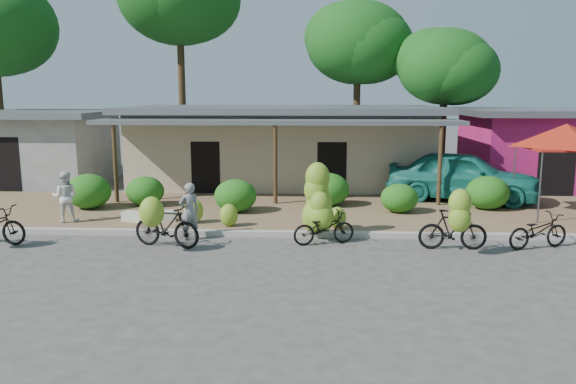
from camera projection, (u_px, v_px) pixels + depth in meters
name	position (u px, v px, depth m)	size (l,w,h in m)	color
ground	(258.00, 257.00, 13.53)	(100.00, 100.00, 0.00)	#423F3D
sidewalk	(273.00, 212.00, 18.44)	(60.00, 6.00, 0.12)	olive
curb	(265.00, 234.00, 15.49)	(60.00, 0.25, 0.15)	#A8A399
shop_main	(283.00, 145.00, 23.99)	(13.00, 8.50, 3.35)	#C4AE94
shop_pink	(532.00, 147.00, 23.56)	(6.00, 6.00, 3.25)	#CD1F5B
shop_grey	(33.00, 146.00, 24.58)	(7.00, 6.00, 3.15)	#A4A59F
tree_center_right	(354.00, 41.00, 28.59)	(5.37, 5.27, 8.54)	#513620
tree_near_right	(441.00, 65.00, 26.66)	(4.65, 4.48, 6.97)	#513620
hedge_0	(88.00, 191.00, 18.55)	(1.48, 1.34, 1.16)	#246116
hedge_1	(145.00, 191.00, 19.04)	(1.29, 1.16, 1.00)	#246116
hedge_2	(235.00, 196.00, 18.02)	(1.36, 1.23, 1.06)	#246116
hedge_3	(328.00, 189.00, 19.04)	(1.43, 1.29, 1.12)	#246116
hedge_4	(399.00, 198.00, 17.96)	(1.20, 1.08, 0.93)	#246116
hedge_5	(487.00, 193.00, 18.46)	(1.41, 1.27, 1.10)	#246116
red_canopy	(566.00, 136.00, 17.20)	(3.50, 3.50, 2.86)	#59595E
bike_left	(164.00, 224.00, 14.18)	(1.92, 1.39, 1.43)	black
bike_center	(320.00, 210.00, 14.85)	(1.75, 1.37, 2.10)	black
bike_right	(455.00, 224.00, 13.89)	(1.72, 1.13, 1.66)	black
bike_far_right	(538.00, 231.00, 14.21)	(1.83, 1.15, 0.91)	black
loose_banana_a	(193.00, 211.00, 16.51)	(0.58, 0.49, 0.73)	#97AC2B
loose_banana_b	(229.00, 215.00, 16.10)	(0.52, 0.45, 0.66)	#97AC2B
loose_banana_c	(337.00, 218.00, 15.85)	(0.50, 0.42, 0.62)	#97AC2B
sack_near	(161.00, 216.00, 16.80)	(0.85, 0.40, 0.30)	beige
sack_far	(135.00, 217.00, 16.76)	(0.75, 0.38, 0.28)	beige
vendor	(189.00, 211.00, 15.04)	(0.57, 0.37, 1.55)	gray
bystander	(65.00, 197.00, 16.60)	(0.74, 0.57, 1.51)	silver
teal_van	(463.00, 176.00, 19.94)	(2.10, 5.21, 1.78)	#1A766A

